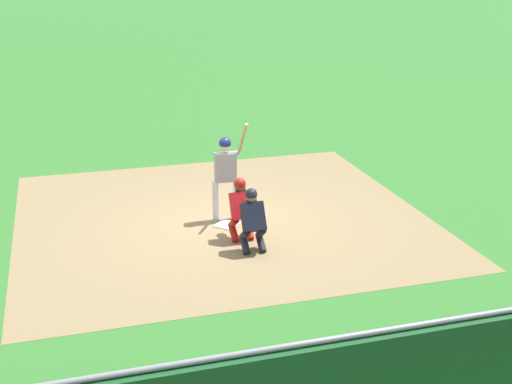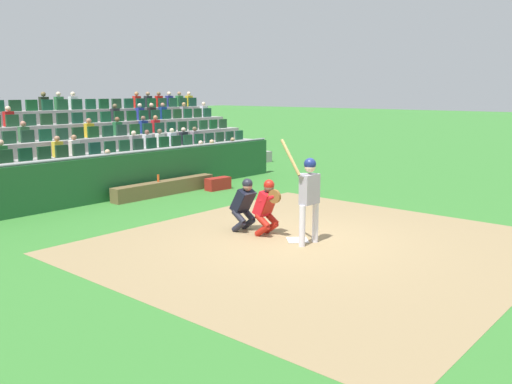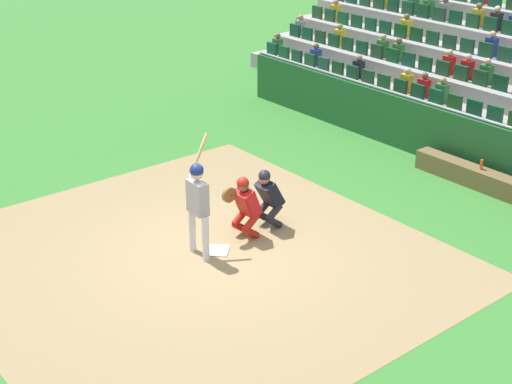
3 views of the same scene
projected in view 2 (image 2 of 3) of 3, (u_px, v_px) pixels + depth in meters
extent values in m
plane|color=#35782E|center=(298.00, 241.00, 11.59)|extent=(160.00, 160.00, 0.00)
cube|color=#947B54|center=(317.00, 245.00, 11.27)|extent=(8.69, 8.20, 0.01)
cube|color=white|center=(298.00, 240.00, 11.59)|extent=(0.62, 0.62, 0.02)
cylinder|color=silver|center=(315.00, 222.00, 11.40)|extent=(0.14, 0.14, 0.87)
cylinder|color=silver|center=(302.00, 226.00, 11.08)|extent=(0.14, 0.14, 0.87)
cube|color=#97909C|center=(310.00, 189.00, 11.10)|extent=(0.45, 0.24, 0.62)
sphere|color=beige|center=(310.00, 167.00, 11.01)|extent=(0.23, 0.23, 0.23)
sphere|color=navy|center=(310.00, 164.00, 11.00)|extent=(0.25, 0.25, 0.25)
cylinder|color=#97909C|center=(307.00, 175.00, 11.02)|extent=(0.48, 0.16, 0.14)
cylinder|color=#97909C|center=(302.00, 176.00, 10.90)|extent=(0.18, 0.15, 0.13)
cylinder|color=tan|center=(290.00, 157.00, 10.92)|extent=(0.13, 0.48, 0.73)
sphere|color=black|center=(299.00, 175.00, 10.87)|extent=(0.06, 0.06, 0.06)
cylinder|color=#AA1C12|center=(271.00, 228.00, 12.10)|extent=(0.15, 0.39, 0.34)
cylinder|color=#AA1C12|center=(271.00, 218.00, 12.06)|extent=(0.15, 0.39, 0.33)
cylinder|color=#AA1C12|center=(262.00, 230.00, 11.86)|extent=(0.15, 0.39, 0.34)
cylinder|color=#AA1C12|center=(262.00, 221.00, 11.82)|extent=(0.15, 0.39, 0.33)
cube|color=red|center=(265.00, 203.00, 11.90)|extent=(0.44, 0.45, 0.60)
cube|color=#AA1C12|center=(270.00, 204.00, 11.83)|extent=(0.39, 0.24, 0.45)
sphere|color=brown|center=(269.00, 188.00, 11.77)|extent=(0.22, 0.22, 0.22)
cube|color=black|center=(269.00, 188.00, 11.77)|extent=(0.20, 0.12, 0.20)
sphere|color=#AA1C12|center=(269.00, 185.00, 11.76)|extent=(0.24, 0.24, 0.24)
cylinder|color=brown|center=(275.00, 196.00, 11.56)|extent=(0.08, 0.30, 0.30)
cylinder|color=red|center=(267.00, 199.00, 11.65)|extent=(0.17, 0.40, 0.22)
cylinder|color=#20202C|center=(248.00, 224.00, 12.46)|extent=(0.14, 0.38, 0.34)
cylinder|color=#20202C|center=(248.00, 214.00, 12.42)|extent=(0.14, 0.38, 0.33)
cylinder|color=#20202C|center=(239.00, 226.00, 12.23)|extent=(0.14, 0.38, 0.34)
cylinder|color=#20202C|center=(239.00, 217.00, 12.19)|extent=(0.14, 0.38, 0.33)
cube|color=black|center=(243.00, 201.00, 12.25)|extent=(0.42, 0.48, 0.60)
cube|color=#20202C|center=(247.00, 201.00, 12.18)|extent=(0.38, 0.27, 0.43)
sphere|color=#AA775E|center=(247.00, 186.00, 12.10)|extent=(0.22, 0.22, 0.22)
cube|color=black|center=(247.00, 186.00, 12.10)|extent=(0.20, 0.13, 0.19)
sphere|color=#20202C|center=(247.00, 184.00, 12.09)|extent=(0.24, 0.24, 0.24)
cube|color=#1D5229|center=(112.00, 178.00, 15.83)|extent=(14.04, 0.24, 1.31)
cylinder|color=gray|center=(111.00, 155.00, 15.70)|extent=(14.04, 0.07, 0.07)
cube|color=brown|center=(165.00, 188.00, 16.72)|extent=(3.79, 0.40, 0.44)
cylinder|color=#DE5220|center=(158.00, 178.00, 16.49)|extent=(0.07, 0.07, 0.22)
cube|color=maroon|center=(218.00, 184.00, 17.56)|extent=(0.89, 0.43, 0.40)
cube|color=#989492|center=(69.00, 183.00, 17.46)|extent=(19.76, 1.03, 0.49)
cube|color=#173F2B|center=(256.00, 147.00, 24.11)|extent=(0.44, 0.10, 0.42)
cube|color=#104320|center=(247.00, 148.00, 23.64)|extent=(0.44, 0.10, 0.42)
cube|color=#194023|center=(237.00, 150.00, 23.16)|extent=(0.44, 0.10, 0.42)
cube|color=#2D2028|center=(233.00, 148.00, 23.32)|extent=(0.32, 0.22, 0.52)
sphere|color=#A08059|center=(233.00, 140.00, 23.25)|extent=(0.19, 0.19, 0.19)
cube|color=#1E3E23|center=(227.00, 151.00, 22.69)|extent=(0.44, 0.10, 0.42)
cube|color=#0F402F|center=(216.00, 152.00, 22.22)|extent=(0.44, 0.10, 0.42)
cube|color=gold|center=(212.00, 150.00, 22.38)|extent=(0.32, 0.22, 0.52)
sphere|color=tan|center=(212.00, 142.00, 22.31)|extent=(0.19, 0.19, 0.19)
cube|color=#194425|center=(205.00, 153.00, 21.75)|extent=(0.44, 0.10, 0.42)
cube|color=white|center=(201.00, 152.00, 21.90)|extent=(0.32, 0.22, 0.52)
sphere|color=beige|center=(201.00, 143.00, 21.84)|extent=(0.19, 0.19, 0.19)
cube|color=#184527|center=(194.00, 155.00, 21.28)|extent=(0.44, 0.10, 0.42)
cube|color=#1A3E27|center=(182.00, 156.00, 20.81)|extent=(0.44, 0.10, 0.42)
cube|color=#183D2A|center=(169.00, 158.00, 20.34)|extent=(0.44, 0.10, 0.42)
cube|color=#1A3D29|center=(156.00, 159.00, 19.87)|extent=(0.44, 0.10, 0.42)
cube|color=#123C2E|center=(142.00, 161.00, 19.39)|extent=(0.44, 0.10, 0.42)
cube|color=#1C4227|center=(128.00, 163.00, 18.92)|extent=(0.44, 0.10, 0.42)
cube|color=#134A20|center=(112.00, 164.00, 18.45)|extent=(0.44, 0.10, 0.42)
cube|color=navy|center=(108.00, 162.00, 18.61)|extent=(0.32, 0.22, 0.52)
sphere|color=#D9AC88|center=(107.00, 152.00, 18.54)|extent=(0.19, 0.19, 0.19)
cube|color=#103F23|center=(96.00, 166.00, 17.98)|extent=(0.44, 0.10, 0.42)
cube|color=#1D4720|center=(79.00, 168.00, 17.51)|extent=(0.44, 0.10, 0.42)
cube|color=#16462F|center=(61.00, 171.00, 17.04)|extent=(0.44, 0.10, 0.42)
cube|color=#113D26|center=(43.00, 173.00, 16.57)|extent=(0.44, 0.10, 0.42)
cube|color=#1A4521|center=(23.00, 175.00, 16.10)|extent=(0.44, 0.10, 0.42)
cube|color=#11462C|center=(1.00, 178.00, 15.62)|extent=(0.44, 0.10, 0.42)
cube|color=#989492|center=(52.00, 172.00, 18.07)|extent=(19.76, 1.03, 0.98)
cube|color=#17492F|center=(239.00, 135.00, 24.68)|extent=(0.44, 0.10, 0.42)
cube|color=#163B28|center=(230.00, 136.00, 24.20)|extent=(0.44, 0.10, 0.42)
cube|color=#1B3E28|center=(220.00, 137.00, 23.73)|extent=(0.44, 0.10, 0.42)
cube|color=#173E2D|center=(210.00, 138.00, 23.26)|extent=(0.44, 0.10, 0.42)
cube|color=#15462E|center=(199.00, 139.00, 22.79)|extent=(0.44, 0.10, 0.42)
cube|color=gray|center=(195.00, 137.00, 22.94)|extent=(0.32, 0.22, 0.52)
sphere|color=brown|center=(195.00, 129.00, 22.88)|extent=(0.19, 0.19, 0.19)
cube|color=#194A2E|center=(188.00, 140.00, 22.32)|extent=(0.44, 0.10, 0.42)
cube|color=#1E242C|center=(184.00, 138.00, 22.47)|extent=(0.32, 0.22, 0.52)
sphere|color=beige|center=(183.00, 130.00, 22.41)|extent=(0.19, 0.19, 0.19)
cube|color=#123B20|center=(176.00, 141.00, 21.85)|extent=(0.44, 0.10, 0.42)
cube|color=silver|center=(172.00, 139.00, 22.00)|extent=(0.32, 0.22, 0.52)
sphere|color=beige|center=(172.00, 130.00, 21.94)|extent=(0.19, 0.19, 0.19)
cube|color=#124522|center=(164.00, 142.00, 21.38)|extent=(0.44, 0.10, 0.42)
cube|color=white|center=(160.00, 140.00, 21.53)|extent=(0.32, 0.22, 0.52)
sphere|color=brown|center=(160.00, 131.00, 21.46)|extent=(0.19, 0.19, 0.19)
cube|color=#103D25|center=(151.00, 143.00, 20.91)|extent=(0.44, 0.10, 0.42)
cube|color=white|center=(147.00, 141.00, 21.06)|extent=(0.32, 0.22, 0.52)
sphere|color=brown|center=(147.00, 132.00, 20.99)|extent=(0.19, 0.19, 0.19)
cube|color=#1B3C2B|center=(138.00, 144.00, 20.43)|extent=(0.44, 0.10, 0.42)
cube|color=gray|center=(134.00, 143.00, 20.59)|extent=(0.32, 0.22, 0.52)
sphere|color=beige|center=(134.00, 133.00, 20.52)|extent=(0.19, 0.19, 0.19)
cube|color=#18472B|center=(124.00, 146.00, 19.96)|extent=(0.44, 0.10, 0.42)
cube|color=#17442B|center=(110.00, 147.00, 19.49)|extent=(0.44, 0.10, 0.42)
cube|color=#113C2E|center=(95.00, 148.00, 19.02)|extent=(0.44, 0.10, 0.42)
cube|color=#1D402C|center=(79.00, 150.00, 18.55)|extent=(0.44, 0.10, 0.42)
cube|color=silver|center=(75.00, 148.00, 18.70)|extent=(0.32, 0.22, 0.52)
sphere|color=#A47150|center=(74.00, 137.00, 18.64)|extent=(0.19, 0.19, 0.19)
cube|color=#1B3E22|center=(62.00, 151.00, 18.08)|extent=(0.44, 0.10, 0.42)
cube|color=gold|center=(58.00, 149.00, 18.23)|extent=(0.32, 0.22, 0.52)
sphere|color=#A77456|center=(57.00, 139.00, 18.17)|extent=(0.19, 0.19, 0.19)
cube|color=#163D22|center=(44.00, 153.00, 17.61)|extent=(0.44, 0.10, 0.42)
cube|color=#0F3D23|center=(25.00, 155.00, 17.14)|extent=(0.44, 0.10, 0.42)
cube|color=#184023|center=(6.00, 156.00, 16.66)|extent=(0.44, 0.10, 0.42)
cube|color=#246D30|center=(2.00, 154.00, 16.82)|extent=(0.32, 0.22, 0.52)
sphere|color=#DAA483|center=(1.00, 143.00, 16.75)|extent=(0.19, 0.19, 0.19)
cube|color=#989492|center=(36.00, 163.00, 18.69)|extent=(19.76, 1.03, 1.47)
cube|color=#1C3E26|center=(223.00, 124.00, 25.25)|extent=(0.44, 0.10, 0.42)
cube|color=#124923|center=(213.00, 124.00, 24.77)|extent=(0.44, 0.10, 0.42)
cube|color=#194729|center=(203.00, 125.00, 24.30)|extent=(0.44, 0.10, 0.42)
cube|color=#19462B|center=(193.00, 126.00, 23.83)|extent=(0.44, 0.10, 0.42)
cube|color=#163E25|center=(182.00, 126.00, 23.36)|extent=(0.44, 0.10, 0.42)
cube|color=#113F2B|center=(171.00, 127.00, 22.89)|extent=(0.44, 0.10, 0.42)
cube|color=#153F2E|center=(160.00, 128.00, 22.42)|extent=(0.44, 0.10, 0.42)
cube|color=red|center=(156.00, 126.00, 22.57)|extent=(0.32, 0.22, 0.52)
sphere|color=#AE7B51|center=(155.00, 118.00, 22.51)|extent=(0.19, 0.19, 0.19)
cube|color=#15402D|center=(147.00, 128.00, 21.95)|extent=(0.44, 0.10, 0.42)
cube|color=navy|center=(143.00, 127.00, 22.10)|extent=(0.32, 0.22, 0.52)
sphere|color=brown|center=(143.00, 118.00, 22.03)|extent=(0.19, 0.19, 0.19)
cube|color=#194923|center=(135.00, 129.00, 21.48)|extent=(0.44, 0.10, 0.42)
cube|color=#1C3B2D|center=(122.00, 130.00, 21.00)|extent=(0.44, 0.10, 0.42)
cube|color=#256C3C|center=(118.00, 129.00, 21.16)|extent=(0.32, 0.22, 0.52)
sphere|color=brown|center=(117.00, 119.00, 21.09)|extent=(0.19, 0.19, 0.19)
cube|color=#16412C|center=(108.00, 131.00, 20.53)|extent=(0.44, 0.10, 0.42)
cube|color=#164520|center=(93.00, 132.00, 20.06)|extent=(0.44, 0.10, 0.42)
cube|color=gold|center=(89.00, 130.00, 20.22)|extent=(0.32, 0.22, 0.52)
sphere|color=#AA7360|center=(89.00, 121.00, 20.15)|extent=(0.19, 0.19, 0.19)
cube|color=#193C22|center=(78.00, 133.00, 19.59)|extent=(0.44, 0.10, 0.42)
cube|color=#1C412F|center=(62.00, 134.00, 19.12)|extent=(0.44, 0.10, 0.42)
cube|color=#12472E|center=(45.00, 135.00, 18.65)|extent=(0.44, 0.10, 0.42)
cube|color=#1C3C2A|center=(28.00, 136.00, 18.18)|extent=(0.44, 0.10, 0.42)
cube|color=#37693F|center=(24.00, 134.00, 18.33)|extent=(0.32, 0.22, 0.52)
sphere|color=#B1735E|center=(23.00, 124.00, 18.26)|extent=(0.19, 0.19, 0.19)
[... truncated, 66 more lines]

